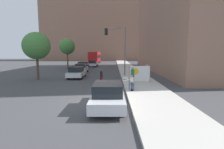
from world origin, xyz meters
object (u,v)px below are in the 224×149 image
Objects in this scene: seated_protester at (131,82)px; car_on_road_nearest at (77,72)px; city_bus_on_road at (95,57)px; motorcycle_on_road at (101,78)px; parked_car_curbside at (108,95)px; car_on_road_far_lane at (93,64)px; street_tree_near_curb at (36,46)px; pedestrian_behind at (147,72)px; car_on_road_midblock at (81,68)px; jogger_on_sidewalk at (133,76)px; car_on_road_distant at (83,65)px; traffic_light_pole at (119,43)px; street_tree_midblock at (67,47)px; protest_banner at (140,74)px.

car_on_road_nearest is (-6.26, 7.99, -0.12)m from seated_protester.
motorcycle_on_road is at bearing -82.83° from city_bus_on_road.
seated_protester is at bearing 66.90° from parked_car_curbside.
car_on_road_nearest reaches higher than car_on_road_far_lane.
motorcycle_on_road is 8.87m from street_tree_near_curb.
pedestrian_behind is 13.08m from car_on_road_midblock.
city_bus_on_road reaches higher than seated_protester.
parked_car_curbside is (-2.12, -6.22, -0.31)m from jogger_on_sidewalk.
car_on_road_distant is at bearing -40.03° from jogger_on_sidewalk.
traffic_light_pole reaches higher than parked_car_curbside.
car_on_road_distant is at bearing -9.41° from street_tree_midblock.
parked_car_curbside is (-3.02, -7.83, -0.33)m from protest_banner.
car_on_road_nearest is (-6.57, 6.01, -0.34)m from jogger_on_sidewalk.
street_tree_midblock reaches higher than car_on_road_nearest.
jogger_on_sidewalk is 0.42× the size of car_on_road_nearest.
seated_protester is 5.11m from pedestrian_behind.
city_bus_on_road is (-5.34, 43.06, 1.19)m from parked_car_curbside.
pedestrian_behind is 0.32× the size of street_tree_near_curb.
protest_banner is at bearing -68.86° from traffic_light_pole.
street_tree_midblock is (-4.32, 12.14, 3.69)m from car_on_road_nearest.
city_bus_on_road is (-0.35, 24.67, 1.22)m from car_on_road_midblock.
street_tree_near_curb is (-8.86, 10.81, 3.29)m from parked_car_curbside.
car_on_road_distant is 0.80× the size of street_tree_near_curb.
car_on_road_far_lane reaches higher than motorcycle_on_road.
city_bus_on_road is at bearing 93.97° from car_on_road_far_lane.
street_tree_midblock reaches higher than protest_banner.
car_on_road_midblock is (-6.80, 14.14, -0.13)m from seated_protester.
motorcycle_on_road is at bearing -11.11° from jogger_on_sidewalk.
street_tree_near_curb reaches higher than car_on_road_midblock.
street_tree_midblock reaches higher than seated_protester.
car_on_road_nearest is (-7.46, 4.40, -0.36)m from protest_banner.
seated_protester is at bearing -79.56° from city_bus_on_road.
car_on_road_midblock reaches higher than car_on_road_far_lane.
car_on_road_midblock is at bearing -33.55° from jogger_on_sidewalk.
street_tree_midblock is (-7.76, 15.77, 3.86)m from motorcycle_on_road.
car_on_road_midblock is 0.73× the size of street_tree_near_curb.
parked_car_curbside is 14.36m from street_tree_near_curb.
city_bus_on_road reaches higher than car_on_road_far_lane.
traffic_light_pole is at bearing 66.22° from motorcycle_on_road.
car_on_road_far_lane is (-6.25, 25.82, -0.13)m from seated_protester.
seated_protester is 0.21× the size of street_tree_midblock.
street_tree_midblock is (-3.09, 0.51, 3.69)m from car_on_road_distant.
jogger_on_sidewalk is 0.27× the size of traffic_light_pole.
street_tree_midblock is at bearing 116.20° from motorcycle_on_road.
car_on_road_nearest is 1.91× the size of motorcycle_on_road.
parked_car_curbside is 19.05m from car_on_road_midblock.
seated_protester is 3.79m from protest_banner.
jogger_on_sidewalk is at bearing -42.45° from car_on_road_nearest.
traffic_light_pole is 1.53× the size of car_on_road_nearest.
car_on_road_midblock is 0.33× the size of city_bus_on_road.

